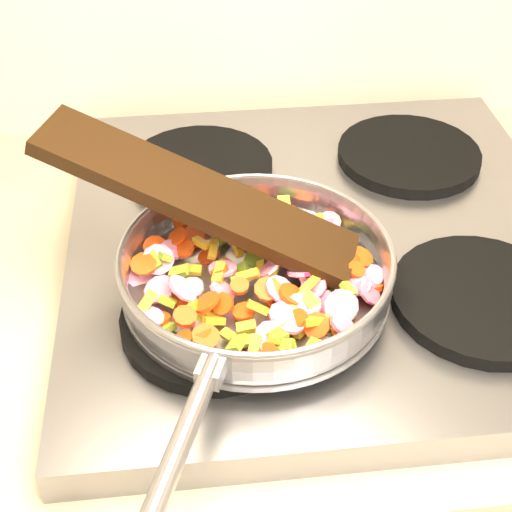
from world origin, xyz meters
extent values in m
cube|color=#939399|center=(-0.70, 1.67, 0.92)|extent=(0.60, 0.60, 0.04)
cylinder|color=black|center=(-0.84, 1.52, 0.95)|extent=(0.19, 0.19, 0.02)
cylinder|color=black|center=(-0.56, 1.52, 0.95)|extent=(0.19, 0.19, 0.02)
cylinder|color=black|center=(-0.84, 1.81, 0.95)|extent=(0.19, 0.19, 0.02)
cylinder|color=black|center=(-0.56, 1.81, 0.95)|extent=(0.19, 0.19, 0.02)
cylinder|color=#9E9EA5|center=(-0.79, 1.56, 0.96)|extent=(0.28, 0.28, 0.01)
torus|color=#9E9EA5|center=(-0.79, 1.56, 0.98)|extent=(0.31, 0.31, 0.04)
torus|color=#9E9EA5|center=(-0.79, 1.56, 1.00)|extent=(0.28, 0.28, 0.01)
cylinder|color=#9E9EA5|center=(-0.88, 1.34, 1.00)|extent=(0.09, 0.18, 0.02)
cube|color=#9E9EA5|center=(-0.85, 1.42, 0.99)|extent=(0.03, 0.04, 0.02)
cylinder|color=#E3400E|center=(-0.70, 1.56, 0.98)|extent=(0.03, 0.03, 0.03)
cube|color=olive|center=(-0.87, 1.55, 0.97)|extent=(0.02, 0.02, 0.01)
cube|color=gold|center=(-0.81, 1.60, 0.98)|extent=(0.01, 0.02, 0.02)
cube|color=olive|center=(-0.81, 1.48, 0.98)|extent=(0.02, 0.01, 0.01)
cylinder|color=#E3400E|center=(-0.76, 1.48, 0.98)|extent=(0.02, 0.03, 0.02)
cube|color=olive|center=(-0.71, 1.51, 0.99)|extent=(0.02, 0.02, 0.01)
cylinder|color=#E3400E|center=(-0.85, 1.46, 0.97)|extent=(0.03, 0.03, 0.02)
cylinder|color=#E3400E|center=(-0.91, 1.58, 0.98)|extent=(0.03, 0.03, 0.01)
cylinder|color=#E3400E|center=(-0.85, 1.63, 0.97)|extent=(0.03, 0.04, 0.03)
cube|color=gold|center=(-0.73, 1.55, 0.98)|extent=(0.01, 0.03, 0.01)
cylinder|color=#E01566|center=(-0.86, 1.55, 0.97)|extent=(0.04, 0.04, 0.01)
cube|color=olive|center=(-0.71, 1.54, 0.98)|extent=(0.02, 0.02, 0.01)
cube|color=gold|center=(-0.77, 1.50, 0.97)|extent=(0.03, 0.02, 0.02)
cylinder|color=#E3400E|center=(-0.87, 1.65, 0.98)|extent=(0.03, 0.03, 0.02)
cylinder|color=#E01566|center=(-0.76, 1.59, 0.97)|extent=(0.03, 0.03, 0.02)
cylinder|color=#E3400E|center=(-0.78, 1.47, 0.98)|extent=(0.02, 0.02, 0.02)
cube|color=olive|center=(-0.82, 1.45, 0.99)|extent=(0.02, 0.03, 0.01)
cube|color=olive|center=(-0.74, 1.53, 0.97)|extent=(0.02, 0.02, 0.02)
cylinder|color=#E3400E|center=(-0.87, 1.61, 0.98)|extent=(0.03, 0.03, 0.02)
cube|color=gold|center=(-0.81, 1.45, 0.98)|extent=(0.02, 0.03, 0.02)
cylinder|color=#E3400E|center=(-0.81, 1.51, 0.97)|extent=(0.03, 0.03, 0.01)
cube|color=olive|center=(-0.76, 1.50, 0.97)|extent=(0.02, 0.02, 0.02)
cylinder|color=#E01566|center=(-0.74, 1.53, 0.98)|extent=(0.04, 0.04, 0.02)
cylinder|color=#E3400E|center=(-0.74, 1.58, 0.98)|extent=(0.03, 0.03, 0.02)
cylinder|color=#E01566|center=(-0.83, 1.54, 0.98)|extent=(0.03, 0.04, 0.02)
cube|color=gold|center=(-0.84, 1.60, 0.98)|extent=(0.01, 0.03, 0.01)
cylinder|color=#E3400E|center=(-0.77, 1.67, 0.98)|extent=(0.03, 0.03, 0.03)
cube|color=olive|center=(-0.83, 1.48, 0.97)|extent=(0.02, 0.02, 0.01)
cylinder|color=#E01566|center=(-0.80, 1.66, 0.98)|extent=(0.03, 0.04, 0.02)
cube|color=olive|center=(-0.79, 1.59, 0.97)|extent=(0.02, 0.02, 0.02)
cylinder|color=#E3400E|center=(-0.69, 1.54, 0.98)|extent=(0.02, 0.02, 0.02)
cube|color=olive|center=(-0.86, 1.46, 0.97)|extent=(0.02, 0.02, 0.01)
cylinder|color=#E01566|center=(-0.85, 1.49, 0.96)|extent=(0.03, 0.04, 0.03)
cylinder|color=#E01566|center=(-0.77, 1.49, 0.98)|extent=(0.04, 0.04, 0.02)
cylinder|color=#E01566|center=(-0.77, 1.65, 0.98)|extent=(0.04, 0.05, 0.02)
cube|color=olive|center=(-0.79, 1.44, 0.97)|extent=(0.03, 0.02, 0.01)
cube|color=gold|center=(-0.72, 1.63, 0.99)|extent=(0.02, 0.02, 0.01)
cylinder|color=#E01566|center=(-0.71, 1.52, 0.98)|extent=(0.03, 0.03, 0.01)
cube|color=gold|center=(-0.76, 1.45, 0.98)|extent=(0.03, 0.01, 0.02)
cube|color=gold|center=(-0.84, 1.50, 0.97)|extent=(0.02, 0.02, 0.02)
cube|color=olive|center=(-0.71, 1.51, 0.97)|extent=(0.02, 0.02, 0.01)
cube|color=gold|center=(-0.71, 1.60, 0.98)|extent=(0.02, 0.02, 0.02)
cylinder|color=#E01566|center=(-0.74, 1.63, 0.98)|extent=(0.04, 0.04, 0.02)
cube|color=olive|center=(-0.90, 1.58, 0.98)|extent=(0.02, 0.02, 0.01)
cube|color=olive|center=(-0.89, 1.59, 0.98)|extent=(0.02, 0.02, 0.02)
cube|color=gold|center=(-0.71, 1.50, 0.97)|extent=(0.02, 0.02, 0.01)
cylinder|color=#E01566|center=(-0.77, 1.48, 0.98)|extent=(0.04, 0.04, 0.01)
cylinder|color=#E01566|center=(-0.82, 1.45, 0.97)|extent=(0.04, 0.04, 0.02)
cylinder|color=#E01566|center=(-0.72, 1.47, 0.98)|extent=(0.03, 0.03, 0.02)
cube|color=gold|center=(-0.80, 1.54, 0.99)|extent=(0.02, 0.01, 0.02)
cylinder|color=#E3400E|center=(-0.80, 1.67, 0.97)|extent=(0.03, 0.03, 0.01)
cylinder|color=#E3400E|center=(-0.90, 1.61, 0.97)|extent=(0.04, 0.03, 0.02)
cube|color=olive|center=(-0.73, 1.57, 0.99)|extent=(0.03, 0.02, 0.02)
cube|color=gold|center=(-0.90, 1.52, 0.99)|extent=(0.02, 0.02, 0.02)
cube|color=gold|center=(-0.71, 1.57, 0.97)|extent=(0.03, 0.02, 0.02)
cylinder|color=#E3400E|center=(-0.79, 1.52, 0.99)|extent=(0.04, 0.04, 0.01)
cylinder|color=#E01566|center=(-0.82, 1.67, 0.96)|extent=(0.05, 0.05, 0.02)
cylinder|color=#E3400E|center=(-0.82, 1.59, 0.96)|extent=(0.02, 0.02, 0.02)
cylinder|color=#E3400E|center=(-0.84, 1.61, 0.97)|extent=(0.03, 0.03, 0.02)
cylinder|color=#E3400E|center=(-0.72, 1.55, 0.97)|extent=(0.04, 0.03, 0.03)
cylinder|color=#E3400E|center=(-0.76, 1.52, 0.98)|extent=(0.04, 0.04, 0.02)
cylinder|color=#E3400E|center=(-0.68, 1.53, 0.97)|extent=(0.04, 0.04, 0.02)
cube|color=gold|center=(-0.90, 1.61, 0.97)|extent=(0.01, 0.02, 0.01)
cylinder|color=#E3400E|center=(-0.87, 1.47, 0.98)|extent=(0.02, 0.02, 0.02)
cube|color=gold|center=(-0.75, 1.48, 0.98)|extent=(0.03, 0.02, 0.01)
cube|color=gold|center=(-0.78, 1.63, 0.98)|extent=(0.02, 0.02, 0.01)
cylinder|color=#E3400E|center=(-0.75, 1.47, 0.98)|extent=(0.04, 0.03, 0.02)
cylinder|color=#E01566|center=(-0.79, 1.46, 0.98)|extent=(0.05, 0.04, 0.03)
cylinder|color=#E3400E|center=(-0.69, 1.54, 0.97)|extent=(0.03, 0.03, 0.02)
cube|color=gold|center=(-0.73, 1.61, 0.97)|extent=(0.03, 0.02, 0.02)
cube|color=olive|center=(-0.81, 1.46, 0.98)|extent=(0.02, 0.01, 0.01)
cube|color=gold|center=(-0.75, 1.45, 0.98)|extent=(0.03, 0.02, 0.01)
cylinder|color=#E01566|center=(-0.74, 1.56, 0.97)|extent=(0.03, 0.03, 0.01)
cylinder|color=#E3400E|center=(-0.68, 1.57, 0.98)|extent=(0.04, 0.04, 0.02)
cube|color=gold|center=(-0.85, 1.61, 0.98)|extent=(0.02, 0.02, 0.01)
cube|color=gold|center=(-0.81, 1.55, 0.98)|extent=(0.02, 0.01, 0.02)
cube|color=gold|center=(-0.86, 1.51, 0.98)|extent=(0.02, 0.02, 0.02)
cube|color=olive|center=(-0.77, 1.45, 0.97)|extent=(0.02, 0.02, 0.01)
cube|color=olive|center=(-0.89, 1.50, 0.97)|extent=(0.02, 0.02, 0.02)
cylinder|color=#E3400E|center=(-0.71, 1.54, 0.97)|extent=(0.03, 0.03, 0.01)
cylinder|color=#E3400E|center=(-0.86, 1.48, 0.98)|extent=(0.04, 0.03, 0.03)
cylinder|color=#E01566|center=(-0.67, 1.55, 0.97)|extent=(0.03, 0.03, 0.02)
cylinder|color=#E3400E|center=(-0.85, 1.52, 0.98)|extent=(0.03, 0.03, 0.02)
cylinder|color=#E01566|center=(-0.74, 1.54, 0.98)|extent=(0.03, 0.03, 0.02)
cube|color=gold|center=(-0.86, 1.58, 0.97)|extent=(0.02, 0.02, 0.01)
cylinder|color=#E3400E|center=(-0.80, 1.44, 0.98)|extent=(0.03, 0.03, 0.02)
cube|color=gold|center=(-0.80, 1.47, 0.97)|extent=(0.01, 0.02, 0.01)
cylinder|color=#E01566|center=(-0.76, 1.61, 0.97)|extent=(0.04, 0.04, 0.02)
cylinder|color=#E01566|center=(-0.89, 1.55, 0.98)|extent=(0.04, 0.04, 0.02)
cube|color=olive|center=(-0.91, 1.58, 0.97)|extent=(0.02, 0.02, 0.02)
cylinder|color=#E3400E|center=(-0.80, 1.64, 0.98)|extent=(0.04, 0.04, 0.01)
cylinder|color=#E01566|center=(-0.73, 1.57, 0.98)|extent=(0.03, 0.03, 0.01)
cylinder|color=#E3400E|center=(-0.83, 1.56, 0.98)|extent=(0.02, 0.02, 0.02)
cube|color=gold|center=(-0.84, 1.52, 0.97)|extent=(0.02, 0.02, 0.01)
cylinder|color=#E01566|center=(-0.75, 1.51, 0.97)|extent=(0.04, 0.04, 0.02)
cylinder|color=#E01566|center=(-0.68, 1.52, 0.98)|extent=(0.03, 0.03, 0.03)
cube|color=olive|center=(-0.72, 1.61, 0.97)|extent=(0.02, 0.02, 0.01)
cylinder|color=#E3400E|center=(-0.80, 1.66, 0.98)|extent=(0.02, 0.02, 0.02)
cylinder|color=#E01566|center=(-0.88, 1.61, 0.97)|extent=(0.04, 0.04, 0.01)
cylinder|color=#E3400E|center=(-0.81, 1.53, 0.98)|extent=(0.02, 0.02, 0.01)
cylinder|color=#E01566|center=(-0.72, 1.57, 0.98)|extent=(0.04, 0.04, 0.02)
cylinder|color=#E3400E|center=(-0.87, 1.49, 0.99)|extent=(0.03, 0.03, 0.01)
cube|color=olive|center=(-0.82, 1.63, 0.97)|extent=(0.02, 0.02, 0.02)
cylinder|color=#E3400E|center=(-0.85, 1.47, 0.98)|extent=(0.04, 0.04, 0.02)
cube|color=gold|center=(-0.76, 1.48, 0.97)|extent=(0.02, 0.03, 0.01)
cylinder|color=#E01566|center=(-0.87, 1.54, 0.98)|extent=(0.04, 0.05, 0.03)
cube|color=gold|center=(-0.80, 1.47, 0.97)|extent=(0.02, 0.02, 0.01)
cylinder|color=#E3400E|center=(-0.89, 1.51, 0.97)|extent=(0.03, 0.03, 0.01)
cube|color=gold|center=(-0.72, 1.48, 0.97)|extent=(0.02, 0.02, 0.01)
cube|color=olive|center=(-0.70, 1.62, 0.97)|extent=(0.02, 0.02, 0.01)
cylinder|color=#E01566|center=(-0.69, 1.53, 0.98)|extent=(0.04, 0.04, 0.01)
cube|color=gold|center=(-0.79, 1.47, 0.98)|extent=(0.03, 0.02, 0.01)
cylinder|color=#E01566|center=(-0.91, 1.58, 0.97)|extent=(0.04, 0.04, 0.02)
cylinder|color=#E3400E|center=(-0.79, 1.64, 0.97)|extent=(0.03, 0.03, 0.01)
cylinder|color=#E3400E|center=(-0.81, 1.47, 0.97)|extent=(0.03, 0.03, 0.02)
cylinder|color=#E01566|center=(-0.78, 1.56, 0.99)|extent=(0.03, 0.04, 0.03)
cylinder|color=#E3400E|center=(-0.78, 1.52, 0.97)|extent=(0.03, 0.03, 0.03)
cube|color=olive|center=(-0.79, 1.67, 0.98)|extent=(0.02, 0.02, 0.01)
cylinder|color=#E3400E|center=(-0.73, 1.56, 0.97)|extent=(0.03, 0.04, 0.02)
cylinder|color=#E01566|center=(-0.77, 1.52, 0.98)|extent=(0.04, 0.05, 0.02)
cube|color=gold|center=(-0.80, 1.50, 0.99)|extent=(0.02, 0.01, 0.02)
cylinder|color=#E01566|center=(-0.83, 1.57, 0.98)|extent=(0.03, 0.03, 0.01)
cylinder|color=#E3400E|center=(-0.72, 1.47, 0.97)|extent=(0.03, 0.03, 0.02)
cylinder|color=#E3400E|center=(-0.74, 1.66, 0.98)|extent=(0.03, 0.03, 0.02)
cylinder|color=#E3400E|center=(-0.73, 1.60, 0.98)|extent=(0.04, 0.04, 0.02)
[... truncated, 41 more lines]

